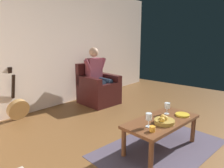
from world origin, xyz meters
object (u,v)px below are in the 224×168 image
object	(u,v)px
fruit_bowl	(164,121)
wine_glass_near	(149,117)
coffee_table	(161,124)
wine_glass_far	(167,106)
armchair	(98,89)
person_seated	(98,74)
decorative_dish	(182,115)
guitar	(18,108)
candle_jar	(152,129)

from	to	relation	value
fruit_bowl	wine_glass_near	bearing A→B (deg)	-24.76
coffee_table	wine_glass_far	bearing A→B (deg)	-168.81
armchair	fruit_bowl	world-z (taller)	armchair
person_seated	wine_glass_far	world-z (taller)	person_seated
armchair	decorative_dish	size ratio (longest dim) A/B	4.70
armchair	guitar	xyz separation A→B (m)	(1.67, -0.41, -0.10)
armchair	person_seated	world-z (taller)	person_seated
guitar	armchair	bearing A→B (deg)	166.25
armchair	wine_glass_near	distance (m)	2.38
wine_glass_far	decorative_dish	bearing A→B (deg)	112.39
coffee_table	wine_glass_far	world-z (taller)	wine_glass_far
person_seated	wine_glass_far	xyz separation A→B (m)	(0.65, 2.01, -0.15)
guitar	wine_glass_near	xyz separation A→B (m)	(-0.46, 2.45, 0.31)
coffee_table	candle_jar	bearing A→B (deg)	12.18
guitar	wine_glass_far	distance (m)	2.65
armchair	coffee_table	distance (m)	2.25
guitar	decorative_dish	bearing A→B (deg)	112.70
wine_glass_near	wine_glass_far	bearing A→B (deg)	-176.89
armchair	wine_glass_far	size ratio (longest dim) A/B	5.49
armchair	decorative_dish	world-z (taller)	armchair
candle_jar	guitar	bearing A→B (deg)	-81.61
fruit_bowl	decorative_dish	xyz separation A→B (m)	(-0.42, 0.07, -0.02)
coffee_table	guitar	xyz separation A→B (m)	(0.76, -2.47, -0.13)
person_seated	fruit_bowl	distance (m)	2.37
coffee_table	wine_glass_near	world-z (taller)	wine_glass_near
guitar	decorative_dish	size ratio (longest dim) A/B	5.01
wine_glass_near	candle_jar	size ratio (longest dim) A/B	2.48
wine_glass_far	candle_jar	distance (m)	0.66
guitar	decorative_dish	distance (m)	2.85
armchair	decorative_dish	bearing A→B (deg)	81.53
coffee_table	decorative_dish	size ratio (longest dim) A/B	5.98
armchair	wine_glass_far	xyz separation A→B (m)	(0.65, 2.02, 0.20)
person_seated	guitar	bearing A→B (deg)	-8.01
coffee_table	fruit_bowl	bearing A→B (deg)	42.73
armchair	wine_glass_near	bearing A→B (deg)	65.51
person_seated	fruit_bowl	bearing A→B (deg)	71.19
wine_glass_near	fruit_bowl	bearing A→B (deg)	155.24
guitar	wine_glass_far	world-z (taller)	guitar
guitar	coffee_table	bearing A→B (deg)	107.16
guitar	wine_glass_near	bearing A→B (deg)	100.66
person_seated	wine_glass_far	size ratio (longest dim) A/B	7.65
wine_glass_far	wine_glass_near	bearing A→B (deg)	3.11
person_seated	candle_jar	distance (m)	2.51
wine_glass_near	fruit_bowl	size ratio (longest dim) A/B	0.67
person_seated	guitar	size ratio (longest dim) A/B	1.31
wine_glass_far	fruit_bowl	bearing A→B (deg)	20.97
candle_jar	armchair	bearing A→B (deg)	-120.96
person_seated	wine_glass_near	size ratio (longest dim) A/B	7.23
person_seated	coffee_table	world-z (taller)	person_seated
wine_glass_far	decorative_dish	size ratio (longest dim) A/B	0.86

